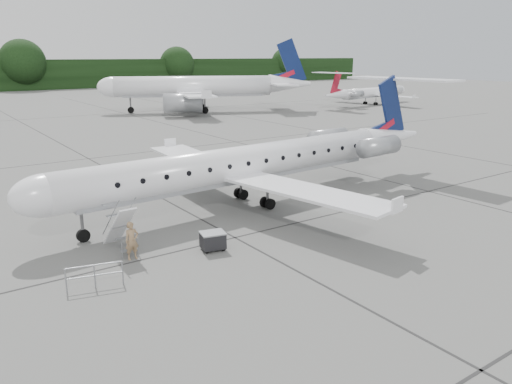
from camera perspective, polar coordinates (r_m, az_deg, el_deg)
ground at (r=26.80m, az=10.89°, el=-4.92°), size 320.00×320.00×0.00m
main_regional_jet at (r=30.44m, az=-1.83°, el=5.20°), size 30.82×23.06×7.58m
airstair at (r=24.87m, az=-15.33°, el=-3.92°), size 0.99×2.39×2.38m
passenger at (r=23.81m, az=-14.00°, el=-5.42°), size 0.67×0.45×1.81m
safety_railing at (r=21.52m, az=-17.95°, el=-9.18°), size 2.15×0.62×1.00m
baggage_cart at (r=24.38m, az=-4.96°, el=-5.56°), size 1.29×1.13×0.97m
bg_narrowbody at (r=84.23m, az=-7.19°, el=13.01°), size 39.36×34.84×11.69m
bg_regional_right at (r=99.49m, az=13.33°, el=11.55°), size 26.98×21.39×6.40m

